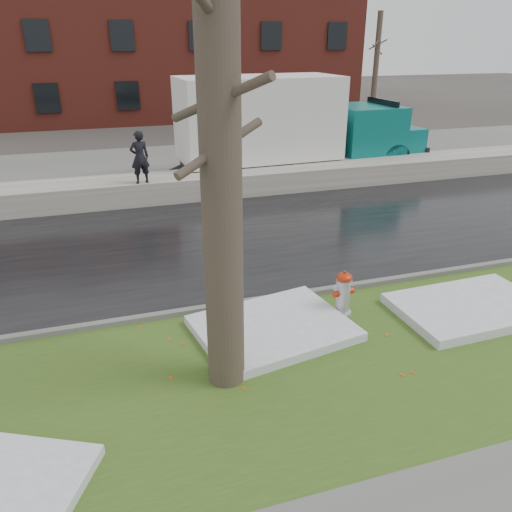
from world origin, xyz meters
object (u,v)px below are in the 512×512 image
object	(u,v)px
tree	(220,153)
box_truck	(288,125)
worker	(140,157)
fire_hydrant	(343,292)

from	to	relation	value
tree	box_truck	bearing A→B (deg)	64.81
box_truck	worker	distance (m)	6.05
tree	worker	world-z (taller)	tree
fire_hydrant	worker	size ratio (longest dim) A/B	0.57
fire_hydrant	tree	size ratio (longest dim) A/B	0.13
fire_hydrant	box_truck	xyz separation A→B (m)	(2.80, 10.18, 1.41)
tree	box_truck	world-z (taller)	tree
fire_hydrant	worker	xyz separation A→B (m)	(-2.83, 8.00, 1.03)
tree	worker	xyz separation A→B (m)	(-0.28, 9.20, -1.94)
tree	box_truck	size ratio (longest dim) A/B	0.62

